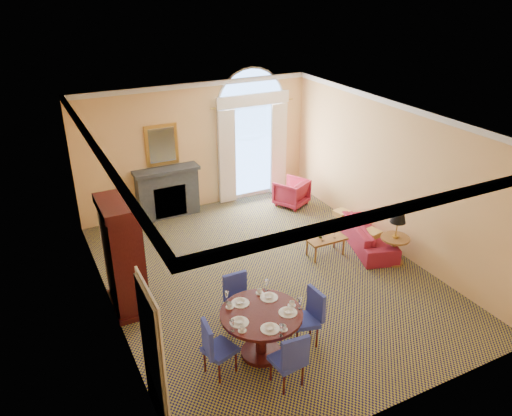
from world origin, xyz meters
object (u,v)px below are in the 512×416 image
sofa (368,235)px  side_table (396,232)px  dining_table (261,324)px  armchair (291,193)px  coffee_table (326,238)px  armoire (124,258)px

sofa → side_table: size_ratio=1.65×
dining_table → side_table: bearing=18.1°
side_table → armchair: bearing=97.5°
sofa → side_table: side_table is taller
sofa → coffee_table: 1.07m
armoire → sofa: size_ratio=1.11×
sofa → coffee_table: bearing=102.1°
dining_table → armchair: bearing=54.7°
sofa → armoire: bearing=105.1°
armchair → side_table: bearing=70.3°
armoire → sofa: (5.27, -0.20, -0.74)m
armchair → side_table: 3.49m
coffee_table → sofa: bearing=-4.2°
dining_table → armchair: size_ratio=1.69×
armchair → sofa: bearing=71.4°
dining_table → armchair: 5.73m
armoire → sofa: bearing=-2.2°
armchair → side_table: side_table is taller
dining_table → armchair: dining_table is taller
armchair → side_table: (0.45, -3.44, 0.37)m
armoire → side_table: size_ratio=1.83×
coffee_table → side_table: 1.46m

